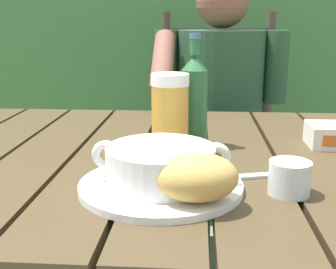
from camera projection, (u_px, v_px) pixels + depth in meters
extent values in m
cube|color=#453621|center=(45.00, 158.00, 0.97)|extent=(0.13, 0.90, 0.04)
cube|color=#453621|center=(109.00, 160.00, 0.96)|extent=(0.13, 0.90, 0.04)
cube|color=#453621|center=(174.00, 161.00, 0.95)|extent=(0.13, 0.90, 0.04)
cube|color=#453621|center=(240.00, 163.00, 0.94)|extent=(0.13, 0.90, 0.04)
cube|color=#453621|center=(308.00, 164.00, 0.93)|extent=(0.13, 0.90, 0.04)
cube|color=#453621|center=(181.00, 137.00, 1.37)|extent=(1.24, 0.03, 0.08)
cube|color=#453621|center=(4.00, 222.00, 1.48)|extent=(0.06, 0.06, 0.70)
cube|color=#3B6C38|center=(189.00, 74.00, 2.42)|extent=(3.28, 0.60, 1.44)
cylinder|color=#4C3823|center=(62.00, 73.00, 2.62)|extent=(0.10, 0.10, 1.40)
cylinder|color=#40362D|center=(276.00, 231.00, 1.66)|extent=(0.04, 0.04, 0.46)
cylinder|color=#40362D|center=(159.00, 227.00, 1.69)|extent=(0.04, 0.04, 0.46)
cylinder|color=#40362D|center=(262.00, 191.00, 2.04)|extent=(0.04, 0.04, 0.46)
cylinder|color=#40362D|center=(166.00, 189.00, 2.07)|extent=(0.04, 0.04, 0.46)
cube|color=#40362D|center=(217.00, 154.00, 1.80)|extent=(0.49, 0.43, 0.02)
cylinder|color=#40362D|center=(268.00, 80.00, 1.91)|extent=(0.04, 0.04, 0.58)
cylinder|color=#40362D|center=(166.00, 79.00, 1.94)|extent=(0.04, 0.04, 0.58)
cube|color=#40362D|center=(216.00, 99.00, 1.94)|extent=(0.45, 0.02, 0.04)
cube|color=#40362D|center=(217.00, 67.00, 1.91)|extent=(0.45, 0.02, 0.04)
cube|color=#40362D|center=(218.00, 33.00, 1.87)|extent=(0.45, 0.02, 0.04)
cylinder|color=#264A2F|center=(242.00, 245.00, 1.57)|extent=(0.11, 0.11, 0.45)
cylinder|color=#264A2F|center=(242.00, 161.00, 1.59)|extent=(0.13, 0.40, 0.13)
cylinder|color=#264A2F|center=(194.00, 243.00, 1.58)|extent=(0.11, 0.11, 0.45)
cylinder|color=#264A2F|center=(196.00, 160.00, 1.61)|extent=(0.13, 0.40, 0.13)
cylinder|color=#264A2F|center=(220.00, 94.00, 1.64)|extent=(0.32, 0.32, 0.47)
sphere|color=brown|center=(223.00, 1.00, 1.55)|extent=(0.19, 0.19, 0.19)
cylinder|color=#264A2F|center=(276.00, 67.00, 1.58)|extent=(0.08, 0.08, 0.26)
cylinder|color=#264A2F|center=(166.00, 66.00, 1.60)|extent=(0.08, 0.08, 0.26)
cylinder|color=brown|center=(163.00, 62.00, 1.44)|extent=(0.07, 0.25, 0.21)
cylinder|color=white|center=(161.00, 185.00, 0.75)|extent=(0.28, 0.28, 0.01)
cylinder|color=white|center=(161.00, 165.00, 0.74)|extent=(0.19, 0.19, 0.06)
cylinder|color=#9F4728|center=(161.00, 157.00, 0.73)|extent=(0.16, 0.16, 0.01)
torus|color=white|center=(106.00, 155.00, 0.74)|extent=(0.05, 0.01, 0.05)
torus|color=white|center=(216.00, 157.00, 0.73)|extent=(0.05, 0.01, 0.05)
ellipsoid|color=tan|center=(197.00, 177.00, 0.66)|extent=(0.14, 0.11, 0.07)
cylinder|color=gold|center=(170.00, 120.00, 0.93)|extent=(0.08, 0.08, 0.15)
cylinder|color=white|center=(170.00, 80.00, 0.90)|extent=(0.08, 0.08, 0.02)
cylinder|color=#295F34|center=(194.00, 108.00, 0.99)|extent=(0.06, 0.06, 0.17)
cone|color=#295F34|center=(195.00, 62.00, 0.96)|extent=(0.06, 0.06, 0.03)
cylinder|color=#295F34|center=(195.00, 47.00, 0.95)|extent=(0.02, 0.02, 0.03)
cylinder|color=#415E83|center=(195.00, 36.00, 0.94)|extent=(0.03, 0.03, 0.01)
cylinder|color=silver|center=(289.00, 178.00, 0.72)|extent=(0.07, 0.07, 0.06)
cube|color=silver|center=(252.00, 176.00, 0.80)|extent=(0.11, 0.05, 0.00)
cube|color=black|center=(221.00, 177.00, 0.79)|extent=(0.06, 0.04, 0.01)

